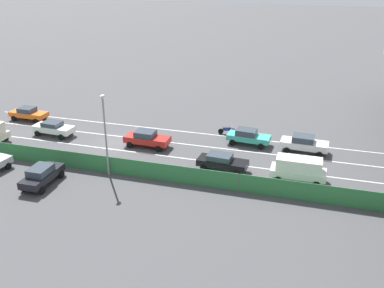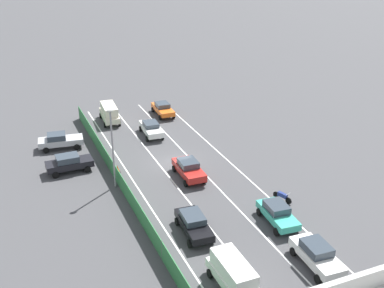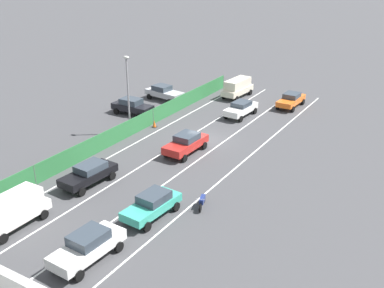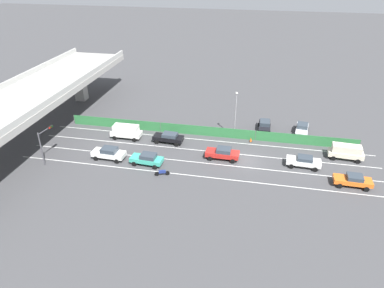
{
  "view_description": "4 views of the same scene",
  "coord_description": "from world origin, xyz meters",
  "px_view_note": "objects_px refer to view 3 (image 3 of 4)",
  "views": [
    {
      "loc": [
        38.33,
        19.55,
        18.15
      ],
      "look_at": [
        0.17,
        8.27,
        0.94
      ],
      "focal_mm": 40.83,
      "sensor_mm": 36.0,
      "label": 1
    },
    {
      "loc": [
        15.56,
        41.07,
        21.77
      ],
      "look_at": [
        -1.19,
        1.38,
        2.41
      ],
      "focal_mm": 45.63,
      "sensor_mm": 36.0,
      "label": 2
    },
    {
      "loc": [
        -19.7,
        34.87,
        16.65
      ],
      "look_at": [
        -0.98,
        3.96,
        1.24
      ],
      "focal_mm": 43.99,
      "sensor_mm": 36.0,
      "label": 3
    },
    {
      "loc": [
        -42.35,
        -0.75,
        25.39
      ],
      "look_at": [
        -1.13,
        7.53,
        2.5
      ],
      "focal_mm": 32.79,
      "sensor_mm": 36.0,
      "label": 4
    }
  ],
  "objects_px": {
    "motorcycle": "(202,201)",
    "parked_sedan_dark": "(132,106)",
    "car_taxi_orange": "(291,99)",
    "parked_wagon_silver": "(164,92)",
    "car_sedan_black": "(89,173)",
    "car_van_cream": "(237,87)",
    "car_sedan_white": "(241,108)",
    "street_lamp": "(128,88)",
    "car_van_white": "(12,210)",
    "car_hatchback_white": "(88,246)",
    "car_taxi_teal": "(152,204)",
    "car_sedan_red": "(186,143)",
    "traffic_cone": "(154,124)"
  },
  "relations": [
    {
      "from": "motorcycle",
      "to": "parked_sedan_dark",
      "type": "relative_size",
      "value": 0.42
    },
    {
      "from": "car_taxi_orange",
      "to": "parked_wagon_silver",
      "type": "relative_size",
      "value": 0.95
    },
    {
      "from": "car_sedan_black",
      "to": "car_van_cream",
      "type": "distance_m",
      "value": 25.47
    },
    {
      "from": "car_sedan_white",
      "to": "street_lamp",
      "type": "height_order",
      "value": "street_lamp"
    },
    {
      "from": "car_van_white",
      "to": "car_sedan_white",
      "type": "height_order",
      "value": "car_van_white"
    },
    {
      "from": "car_hatchback_white",
      "to": "car_sedan_white",
      "type": "height_order",
      "value": "car_hatchback_white"
    },
    {
      "from": "motorcycle",
      "to": "car_taxi_teal",
      "type": "bearing_deg",
      "value": 50.66
    },
    {
      "from": "car_van_cream",
      "to": "street_lamp",
      "type": "height_order",
      "value": "street_lamp"
    },
    {
      "from": "car_van_cream",
      "to": "motorcycle",
      "type": "distance_m",
      "value": 25.69
    },
    {
      "from": "car_hatchback_white",
      "to": "car_sedan_white",
      "type": "xyz_separation_m",
      "value": [
        3.2,
        -26.54,
        -0.07
      ]
    },
    {
      "from": "motorcycle",
      "to": "parked_wagon_silver",
      "type": "relative_size",
      "value": 0.39
    },
    {
      "from": "car_sedan_red",
      "to": "parked_sedan_dark",
      "type": "height_order",
      "value": "parked_sedan_dark"
    },
    {
      "from": "parked_sedan_dark",
      "to": "car_taxi_orange",
      "type": "bearing_deg",
      "value": -140.88
    },
    {
      "from": "traffic_cone",
      "to": "street_lamp",
      "type": "bearing_deg",
      "value": 70.79
    },
    {
      "from": "parked_wagon_silver",
      "to": "street_lamp",
      "type": "height_order",
      "value": "street_lamp"
    },
    {
      "from": "traffic_cone",
      "to": "car_hatchback_white",
      "type": "bearing_deg",
      "value": 115.29
    },
    {
      "from": "car_taxi_teal",
      "to": "parked_sedan_dark",
      "type": "distance_m",
      "value": 20.65
    },
    {
      "from": "car_sedan_black",
      "to": "traffic_cone",
      "type": "bearing_deg",
      "value": -77.32
    },
    {
      "from": "car_sedan_black",
      "to": "car_sedan_white",
      "type": "xyz_separation_m",
      "value": [
        -3.11,
        -19.57,
        -0.01
      ]
    },
    {
      "from": "car_sedan_red",
      "to": "car_sedan_black",
      "type": "bearing_deg",
      "value": 69.85
    },
    {
      "from": "traffic_cone",
      "to": "car_sedan_white",
      "type": "bearing_deg",
      "value": -128.69
    },
    {
      "from": "car_sedan_red",
      "to": "car_van_cream",
      "type": "height_order",
      "value": "car_van_cream"
    },
    {
      "from": "car_sedan_black",
      "to": "parked_wagon_silver",
      "type": "distance_m",
      "value": 21.22
    },
    {
      "from": "car_taxi_orange",
      "to": "car_taxi_teal",
      "type": "bearing_deg",
      "value": 90.37
    },
    {
      "from": "car_taxi_teal",
      "to": "street_lamp",
      "type": "height_order",
      "value": "street_lamp"
    },
    {
      "from": "car_taxi_teal",
      "to": "motorcycle",
      "type": "distance_m",
      "value": 3.55
    },
    {
      "from": "car_sedan_red",
      "to": "motorcycle",
      "type": "distance_m",
      "value": 9.21
    },
    {
      "from": "car_hatchback_white",
      "to": "motorcycle",
      "type": "height_order",
      "value": "car_hatchback_white"
    },
    {
      "from": "car_sedan_red",
      "to": "motorcycle",
      "type": "xyz_separation_m",
      "value": [
        -5.77,
        7.17,
        -0.46
      ]
    },
    {
      "from": "car_van_cream",
      "to": "street_lamp",
      "type": "xyz_separation_m",
      "value": [
        3.5,
        15.87,
        3.3
      ]
    },
    {
      "from": "car_sedan_red",
      "to": "car_sedan_white",
      "type": "height_order",
      "value": "car_sedan_red"
    },
    {
      "from": "car_sedan_black",
      "to": "traffic_cone",
      "type": "distance_m",
      "value": 12.56
    },
    {
      "from": "street_lamp",
      "to": "car_sedan_black",
      "type": "bearing_deg",
      "value": 110.99
    },
    {
      "from": "traffic_cone",
      "to": "car_van_white",
      "type": "bearing_deg",
      "value": 97.87
    },
    {
      "from": "car_sedan_red",
      "to": "car_taxi_orange",
      "type": "bearing_deg",
      "value": -101.48
    },
    {
      "from": "car_van_white",
      "to": "parked_sedan_dark",
      "type": "bearing_deg",
      "value": -71.89
    },
    {
      "from": "parked_wagon_silver",
      "to": "car_sedan_red",
      "type": "bearing_deg",
      "value": 131.49
    },
    {
      "from": "car_sedan_black",
      "to": "traffic_cone",
      "type": "height_order",
      "value": "car_sedan_black"
    },
    {
      "from": "car_sedan_white",
      "to": "parked_sedan_dark",
      "type": "distance_m",
      "value": 11.45
    },
    {
      "from": "car_taxi_teal",
      "to": "car_van_cream",
      "type": "bearing_deg",
      "value": -75.56
    },
    {
      "from": "car_sedan_white",
      "to": "motorcycle",
      "type": "distance_m",
      "value": 19.03
    },
    {
      "from": "car_sedan_black",
      "to": "car_taxi_orange",
      "type": "height_order",
      "value": "car_sedan_black"
    },
    {
      "from": "car_sedan_red",
      "to": "parked_sedan_dark",
      "type": "relative_size",
      "value": 1.06
    },
    {
      "from": "car_hatchback_white",
      "to": "parked_sedan_dark",
      "type": "relative_size",
      "value": 1.06
    },
    {
      "from": "car_sedan_white",
      "to": "car_van_white",
      "type": "bearing_deg",
      "value": 83.02
    },
    {
      "from": "motorcycle",
      "to": "street_lamp",
      "type": "xyz_separation_m",
      "value": [
        12.61,
        -8.14,
        4.06
      ]
    },
    {
      "from": "car_van_white",
      "to": "traffic_cone",
      "type": "height_order",
      "value": "car_van_white"
    },
    {
      "from": "parked_wagon_silver",
      "to": "car_taxi_orange",
      "type": "bearing_deg",
      "value": -159.13
    },
    {
      "from": "parked_wagon_silver",
      "to": "street_lamp",
      "type": "distance_m",
      "value": 11.54
    },
    {
      "from": "traffic_cone",
      "to": "car_taxi_teal",
      "type": "bearing_deg",
      "value": 124.98
    }
  ]
}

